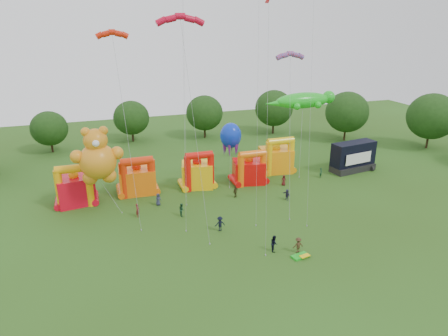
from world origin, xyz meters
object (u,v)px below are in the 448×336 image
object	(u,v)px
stage_trailer	(353,157)
spectator_0	(158,199)
octopus_kite	(230,153)
gecko_kite	(302,129)
spectator_4	(236,192)
bouncy_castle_0	(75,188)
teddy_bear_kite	(99,163)
bouncy_castle_2	(198,173)

from	to	relation	value
stage_trailer	spectator_0	size ratio (longest dim) A/B	4.74
stage_trailer	octopus_kite	distance (m)	22.03
gecko_kite	spectator_4	distance (m)	19.00
bouncy_castle_0	spectator_0	distance (m)	12.01
teddy_bear_kite	gecko_kite	world-z (taller)	gecko_kite
stage_trailer	spectator_4	world-z (taller)	stage_trailer
stage_trailer	octopus_kite	world-z (taller)	octopus_kite
stage_trailer	spectator_0	bearing A→B (deg)	-174.41
gecko_kite	octopus_kite	distance (m)	13.85
gecko_kite	spectator_4	bearing A→B (deg)	-150.30
bouncy_castle_2	spectator_4	bearing A→B (deg)	-52.20
teddy_bear_kite	spectator_4	size ratio (longest dim) A/B	6.54
teddy_bear_kite	octopus_kite	bearing A→B (deg)	17.20
bouncy_castle_2	gecko_kite	xyz separation A→B (m)	(19.97, 3.27, 4.72)
gecko_kite	stage_trailer	bearing A→B (deg)	-29.26
teddy_bear_kite	spectator_4	distance (m)	20.04
bouncy_castle_0	bouncy_castle_2	size ratio (longest dim) A/B	1.03
spectator_0	spectator_4	distance (m)	11.55
stage_trailer	gecko_kite	distance (m)	10.34
bouncy_castle_2	stage_trailer	world-z (taller)	bouncy_castle_2
bouncy_castle_2	teddy_bear_kite	xyz separation A→B (m)	(-14.65, -3.83, 4.64)
octopus_kite	spectator_4	xyz separation A→B (m)	(-2.07, -8.32, -3.25)
spectator_4	stage_trailer	bearing A→B (deg)	159.92
teddy_bear_kite	spectator_0	bearing A→B (deg)	-6.61
bouncy_castle_2	teddy_bear_kite	bearing A→B (deg)	-165.33
stage_trailer	spectator_4	size ratio (longest dim) A/B	4.60
bouncy_castle_2	teddy_bear_kite	world-z (taller)	teddy_bear_kite
gecko_kite	octopus_kite	xyz separation A→B (m)	(-13.53, -0.58, -2.93)
gecko_kite	octopus_kite	bearing A→B (deg)	-177.54
bouncy_castle_2	stage_trailer	bearing A→B (deg)	-2.56
bouncy_castle_0	spectator_0	size ratio (longest dim) A/B	3.58
gecko_kite	spectator_0	world-z (taller)	gecko_kite
teddy_bear_kite	bouncy_castle_0	bearing A→B (deg)	138.18
spectator_0	bouncy_castle_2	bearing A→B (deg)	10.71
octopus_kite	teddy_bear_kite	bearing A→B (deg)	-162.80
bouncy_castle_2	spectator_4	xyz separation A→B (m)	(4.36, -5.63, -1.46)
teddy_bear_kite	spectator_0	xyz separation A→B (m)	(7.49, -0.87, -6.12)
bouncy_castle_0	spectator_4	size ratio (longest dim) A/B	3.47
bouncy_castle_0	spectator_0	world-z (taller)	bouncy_castle_0
stage_trailer	gecko_kite	xyz separation A→B (m)	(-8.08, 4.53, 4.59)
bouncy_castle_0	gecko_kite	bearing A→B (deg)	5.71
teddy_bear_kite	spectator_4	xyz separation A→B (m)	(19.01, -1.79, -6.10)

